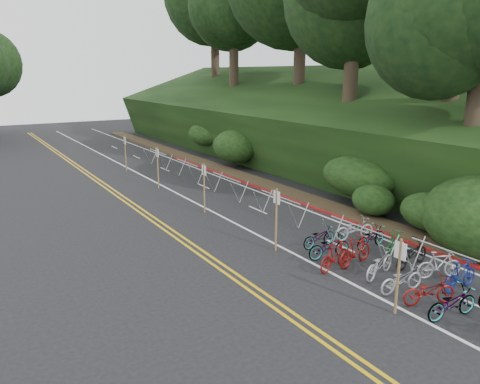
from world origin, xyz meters
name	(u,v)px	position (x,y,z in m)	size (l,w,h in m)	color
ground	(358,307)	(0.00, 0.00, 0.00)	(120.00, 120.00, 0.00)	black
road_markings	(214,217)	(0.63, 10.10, 0.00)	(7.47, 80.00, 0.01)	gold
red_curb	(276,194)	(5.70, 12.00, 0.05)	(0.25, 28.00, 0.10)	maroon
embankment	(300,129)	(12.96, 19.04, 2.57)	(14.30, 48.14, 9.11)	black
tree_cluster	(243,1)	(9.76, 22.04, 11.80)	(32.75, 54.29, 18.93)	#2D2319
bike_rack_front	(453,262)	(3.44, -0.66, 0.92)	(1.18, 3.23, 1.25)	#A0A2A5
bike_racks_rest	(226,182)	(3.00, 13.00, 0.85)	(1.14, 23.00, 1.17)	#A0A2A5
signpost_near	(398,271)	(0.64, -0.81, 1.31)	(0.08, 0.40, 2.28)	brown
signposts_rest	(179,174)	(0.60, 14.00, 1.43)	(0.08, 18.40, 2.50)	brown
bike_front	(335,256)	(1.29, 2.43, 0.51)	(1.69, 0.48, 1.02)	maroon
bike_valet	(408,264)	(2.94, 0.65, 0.48)	(3.27, 9.21, 1.09)	slate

